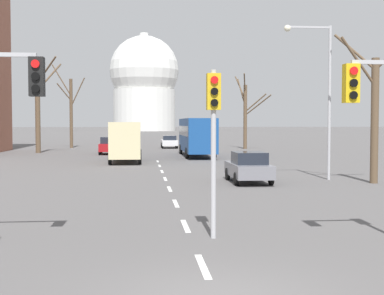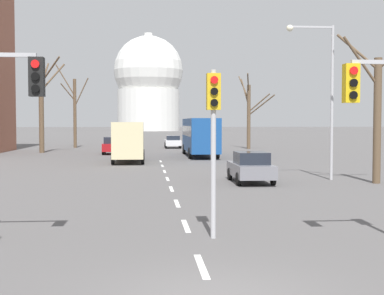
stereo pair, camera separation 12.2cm
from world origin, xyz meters
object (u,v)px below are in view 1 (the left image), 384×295
Objects in this scene: sedan_mid_centre at (108,146)px; traffic_signal_centre_tall at (214,121)px; delivery_truck at (126,141)px; city_bus at (197,134)px; street_lamp_right at (321,85)px; sedan_near_left at (249,167)px; sedan_near_right at (169,142)px.

traffic_signal_centre_tall is at bearing -82.47° from sedan_mid_centre.
sedan_mid_centre is 0.54× the size of delivery_truck.
city_bus is at bearing 47.89° from delivery_truck.
street_lamp_right is 6.09m from sedan_near_left.
city_bus is (3.21, 34.92, -1.10)m from traffic_signal_centre_tall.
sedan_near_left is at bearing -65.77° from delivery_truck.
delivery_truck is at bearing -132.11° from city_bus.
sedan_near_left is (3.60, 13.00, -2.33)m from traffic_signal_centre_tall.
sedan_mid_centre reaches higher than sedan_near_left.
delivery_truck reaches higher than sedan_mid_centre.
street_lamp_right is 1.96× the size of sedan_near_left.
sedan_near_right is at bearing 88.30° from traffic_signal_centre_tall.
sedan_near_left is 1.08× the size of sedan_mid_centre.
street_lamp_right is 17.96m from delivery_truck.
traffic_signal_centre_tall is 1.05× the size of sedan_near_right.
city_bus reaches higher than sedan_near_left.
delivery_truck is (-6.32, -6.99, -0.35)m from city_bus.
sedan_near_left is 0.59× the size of delivery_truck.
delivery_truck is (-3.11, 27.92, -1.45)m from traffic_signal_centre_tall.
traffic_signal_centre_tall is 0.54× the size of street_lamp_right.
delivery_truck is (-4.64, -23.38, 0.90)m from sedan_near_right.
sedan_near_left is 27.42m from sedan_mid_centre.
sedan_near_right is at bearing 99.48° from street_lamp_right.
sedan_near_right is at bearing 93.11° from sedan_near_left.
traffic_signal_centre_tall is 16.16m from street_lamp_right.
delivery_truck is at bearing 114.23° from sedan_near_left.
city_bus is (1.68, -16.38, 1.25)m from sedan_near_right.
street_lamp_right is 1.95× the size of sedan_near_right.
traffic_signal_centre_tall is 51.38m from sedan_near_right.
street_lamp_right is 38.02m from sedan_near_right.
sedan_mid_centre is at bearing 100.44° from delivery_truck.
sedan_near_right is 0.59× the size of delivery_truck.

